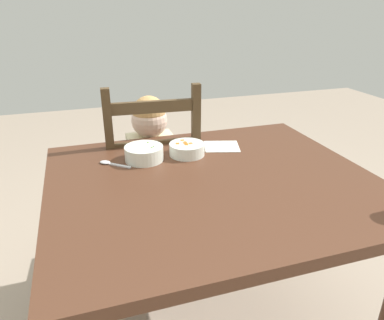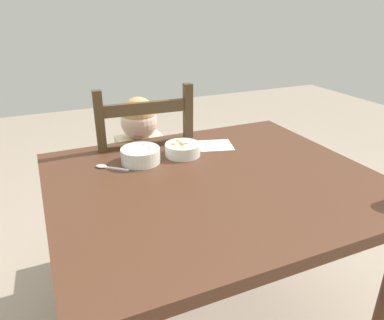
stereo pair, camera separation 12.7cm
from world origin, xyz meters
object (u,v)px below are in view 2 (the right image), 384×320
dining_table (214,205)px  child_figure (143,164)px  spoon (106,167)px  bowl_of_peas (141,155)px  bowl_of_carrots (183,149)px  dining_chair (144,192)px

dining_table → child_figure: (-0.11, 0.53, -0.03)m
child_figure → spoon: bearing=-127.5°
bowl_of_peas → bowl_of_carrots: 0.18m
dining_chair → child_figure: bearing=-19.4°
dining_table → child_figure: 0.54m
child_figure → bowl_of_carrots: (0.09, -0.29, 0.17)m
spoon → dining_table: bearing=-35.2°
dining_chair → spoon: dining_chair is taller
dining_chair → spoon: bearing=-126.9°
dining_table → child_figure: bearing=102.1°
dining_chair → child_figure: 0.15m
dining_table → bowl_of_peas: bowl_of_peas is taller
child_figure → bowl_of_carrots: size_ratio=6.63×
dining_table → dining_chair: (-0.12, 0.53, -0.19)m
bowl_of_peas → spoon: 0.14m
bowl_of_peas → spoon: size_ratio=1.29×
bowl_of_carrots → spoon: (-0.31, 0.00, -0.02)m
bowl_of_carrots → spoon: size_ratio=1.22×
bowl_of_carrots → dining_chair: bearing=107.5°
dining_chair → dining_table: bearing=-77.5°
dining_chair → spoon: size_ratio=8.79×
dining_table → spoon: (-0.34, 0.24, 0.12)m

